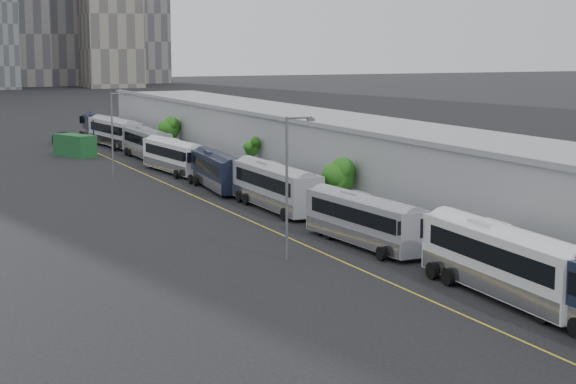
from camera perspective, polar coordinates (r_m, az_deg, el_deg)
sidewalk at (r=77.28m, az=6.38°, el=-1.70°), size 10.00×170.00×0.12m
lane_line at (r=72.60m, az=-0.79°, el=-2.36°), size 0.12×160.00×0.02m
depot at (r=78.83m, az=8.92°, el=1.00°), size 12.45×160.40×7.20m
bus_2 at (r=54.88m, az=12.75°, el=-4.40°), size 3.51×13.98×4.05m
bus_3 at (r=67.30m, az=4.59°, el=-1.95°), size 3.33×12.54×3.63m
bus_4 at (r=81.77m, az=-0.73°, el=0.08°), size 3.01×13.56×3.96m
bus_5 at (r=93.65m, az=-4.18°, el=1.07°), size 3.71×12.58×3.62m
bus_6 at (r=106.24m, az=-6.75°, el=1.95°), size 3.59×12.76×3.68m
bus_7 at (r=119.80m, az=-8.36°, el=2.72°), size 2.92×13.11×3.83m
bus_8 at (r=134.77m, az=-10.24°, el=3.36°), size 4.15×13.98×4.02m
bus_9 at (r=145.13m, az=-11.29°, el=3.66°), size 3.79×13.03×3.75m
tree_2 at (r=77.85m, az=2.96°, el=1.05°), size 2.69×2.69×4.94m
tree_3 at (r=96.36m, az=-2.17°, el=2.58°), size 1.38×1.38×4.44m
tree_4 at (r=120.36m, az=-7.09°, el=3.82°), size 2.53×2.53×5.09m
street_lamp_near at (r=62.32m, az=0.08°, el=0.82°), size 2.04×0.22×9.40m
street_lamp_far at (r=103.40m, az=-10.28°, el=3.71°), size 2.04×0.22×8.98m
shipping_container at (r=124.20m, az=-12.52°, el=2.70°), size 4.62×6.42×2.77m
suv at (r=139.43m, az=-13.10°, el=3.10°), size 3.13×6.30×1.72m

